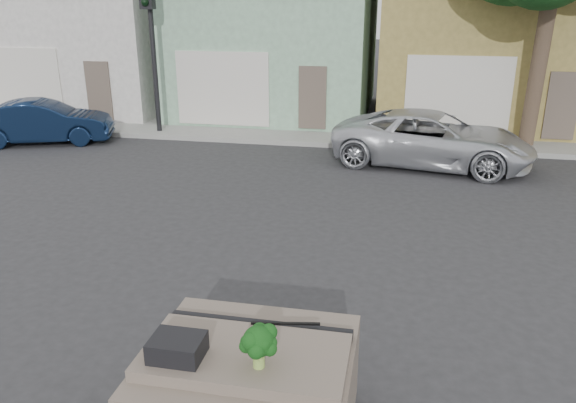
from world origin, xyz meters
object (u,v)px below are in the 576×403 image
(navy_sedan, at_px, (46,143))
(silver_pickup, at_px, (430,165))
(traffic_signal, at_px, (152,56))
(broccoli, at_px, (259,347))

(navy_sedan, xyz_separation_m, silver_pickup, (11.69, -0.20, 0.00))
(navy_sedan, xyz_separation_m, traffic_signal, (3.03, 1.65, 2.55))
(traffic_signal, bearing_deg, broccoli, -62.50)
(silver_pickup, bearing_deg, broccoli, 179.75)
(navy_sedan, bearing_deg, traffic_signal, -82.04)
(navy_sedan, relative_size, silver_pickup, 0.78)
(navy_sedan, distance_m, traffic_signal, 4.29)
(navy_sedan, xyz_separation_m, broccoli, (9.72, -11.19, 1.33))
(navy_sedan, height_order, traffic_signal, traffic_signal)
(navy_sedan, distance_m, silver_pickup, 11.69)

